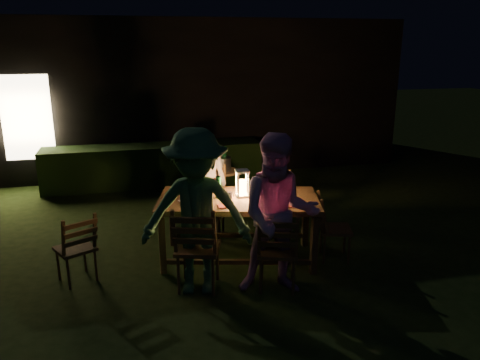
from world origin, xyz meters
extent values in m
plane|color=black|center=(0.00, 0.00, 0.00)|extent=(40.00, 40.00, 0.00)
cube|color=black|center=(0.00, 6.20, 1.60)|extent=(10.00, 4.00, 3.20)
cube|color=#FFE5B2|center=(-2.80, 4.21, 1.35)|extent=(0.90, 0.06, 1.60)
cube|color=black|center=(-0.50, 3.75, 0.40)|extent=(4.20, 0.70, 0.80)
cube|color=#4E2F1A|center=(0.33, 0.12, 0.80)|extent=(2.18, 1.45, 0.06)
cube|color=#4E2F1A|center=(-0.66, -0.05, 0.37)|extent=(0.08, 0.08, 0.74)
cube|color=#4E2F1A|center=(-0.46, 0.74, 0.37)|extent=(0.08, 0.08, 0.74)
cube|color=#4E2F1A|center=(1.12, -0.50, 0.37)|extent=(0.08, 0.08, 0.74)
cube|color=#4E2F1A|center=(1.32, 0.30, 0.37)|extent=(0.08, 0.08, 0.74)
cube|color=#4E2F1A|center=(-0.29, -0.50, 0.49)|extent=(0.59, 0.58, 0.04)
cube|color=#4E2F1A|center=(-0.35, -0.69, 0.79)|extent=(0.50, 0.30, 0.56)
cube|color=#4E2F1A|center=(0.59, -0.71, 0.45)|extent=(0.56, 0.54, 0.04)
cube|color=#4E2F1A|center=(0.52, -0.90, 0.74)|extent=(0.47, 0.28, 0.52)
cube|color=#4E2F1A|center=(0.08, 0.96, 0.48)|extent=(0.59, 0.58, 0.04)
cube|color=#4E2F1A|center=(0.15, 1.15, 0.78)|extent=(0.49, 0.31, 0.55)
cube|color=#4E2F1A|center=(1.05, 0.72, 0.44)|extent=(0.51, 0.50, 0.04)
cube|color=#4E2F1A|center=(1.09, 0.90, 0.72)|extent=(0.45, 0.23, 0.51)
cube|color=#4E2F1A|center=(1.54, -0.18, 0.41)|extent=(0.48, 0.49, 0.04)
cube|color=#4E2F1A|center=(1.38, -0.13, 0.67)|extent=(0.24, 0.42, 0.47)
cube|color=#4E2F1A|center=(-1.66, 0.00, 0.41)|extent=(0.53, 0.52, 0.04)
cube|color=#4E2F1A|center=(-1.58, -0.15, 0.66)|extent=(0.42, 0.30, 0.47)
imported|color=white|center=(0.09, 1.03, 0.76)|extent=(0.63, 0.49, 1.53)
imported|color=#D391C5|center=(0.57, -0.78, 0.91)|extent=(1.02, 0.88, 1.82)
imported|color=#34693F|center=(-0.30, -0.56, 0.94)|extent=(1.34, 0.97, 1.87)
cube|color=white|center=(0.39, 0.16, 0.85)|extent=(0.15, 0.15, 0.03)
cube|color=white|center=(0.39, 0.16, 1.17)|extent=(0.16, 0.16, 0.03)
cylinder|color=#FF9E3F|center=(0.39, 0.16, 0.96)|extent=(0.09, 0.09, 0.18)
cylinder|color=white|center=(-0.15, 0.47, 0.84)|extent=(0.25, 0.25, 0.01)
cylinder|color=white|center=(-0.26, 0.04, 0.84)|extent=(0.25, 0.25, 0.01)
cylinder|color=white|center=(0.82, 0.23, 0.84)|extent=(0.25, 0.25, 0.01)
cylinder|color=white|center=(0.71, -0.20, 0.84)|extent=(0.25, 0.25, 0.01)
cylinder|color=#0F471E|center=(0.09, 0.18, 0.97)|extent=(0.07, 0.07, 0.28)
cube|color=red|center=(0.11, -0.15, 0.84)|extent=(0.18, 0.14, 0.01)
cube|color=red|center=(0.79, -0.30, 0.84)|extent=(0.18, 0.14, 0.01)
cube|color=black|center=(-0.34, -0.02, 0.84)|extent=(0.14, 0.07, 0.01)
cylinder|color=brown|center=(0.49, 1.93, 0.69)|extent=(0.53, 0.53, 0.04)
cylinder|color=brown|center=(0.49, 1.93, 0.34)|extent=(0.06, 0.06, 0.69)
cylinder|color=#A5A8AD|center=(0.49, 1.93, 0.82)|extent=(0.30, 0.30, 0.22)
cylinder|color=#0F471E|center=(0.44, 1.89, 0.87)|extent=(0.07, 0.07, 0.32)
cylinder|color=#0F471E|center=(0.54, 1.97, 0.87)|extent=(0.07, 0.07, 0.32)
camera|label=1|loc=(-0.98, -5.31, 2.72)|focal=35.00mm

